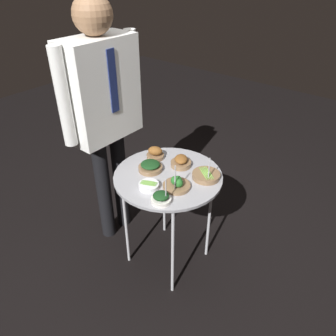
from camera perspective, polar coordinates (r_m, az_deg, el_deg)
ground_plane at (r=2.51m, az=0.00°, el=-15.18°), size 8.00×8.00×0.00m
serving_cart at (r=2.05m, az=0.00°, el=-2.44°), size 0.67×0.67×0.74m
bowl_broccoli_far_rim at (r=1.89m, az=1.54°, el=-2.76°), size 0.16×0.16×0.18m
bowl_spinach_near_rim at (r=2.05m, az=-3.09°, el=0.24°), size 0.15×0.15×0.06m
bowl_roast_mid_left at (r=2.09m, az=2.23°, el=1.08°), size 0.13×0.13×0.07m
bowl_roast_center at (r=2.17m, az=-2.23°, el=2.55°), size 0.12×0.12×0.08m
bowl_asparagus_front_center at (r=1.90m, az=-3.36°, el=-3.09°), size 0.12×0.12×0.04m
bowl_asparagus_front_left at (r=2.00m, az=6.65°, el=-1.26°), size 0.17×0.17×0.17m
bowl_spinach_back_right at (r=1.79m, az=-1.20°, el=-5.23°), size 0.11×0.11×0.16m
waiter_figure at (r=2.17m, az=-11.32°, el=11.23°), size 0.63×0.24×1.71m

